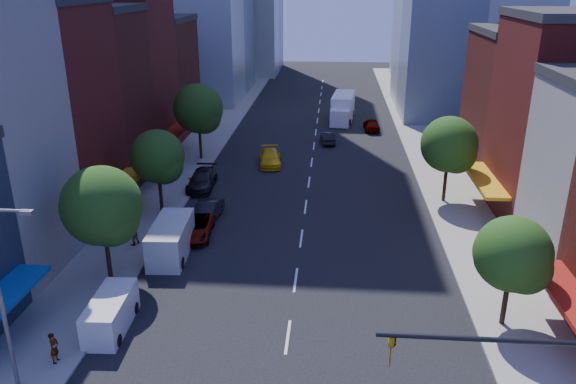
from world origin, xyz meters
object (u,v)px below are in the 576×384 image
object	(u,v)px
parked_car_third	(196,227)
traffic_car_oncoming	(328,138)
traffic_car_far	(372,125)
box_truck	(343,109)
parked_car_rear	(202,180)
pedestrian_far	(133,233)
cargo_van_far	(171,240)
taxi	(270,158)
parked_car_second	(207,212)
pedestrian_near	(54,348)
cargo_van_near	(110,315)

from	to	relation	value
parked_car_third	traffic_car_oncoming	xyz separation A→B (m)	(9.21, 25.44, -0.03)
traffic_car_far	box_truck	size ratio (longest dim) A/B	0.50
parked_car_rear	pedestrian_far	world-z (taller)	pedestrian_far
cargo_van_far	taxi	distance (m)	20.85
parked_car_second	parked_car_third	distance (m)	2.80
parked_car_third	cargo_van_far	bearing A→B (deg)	-109.82
parked_car_second	cargo_van_far	distance (m)	6.22
cargo_van_far	traffic_car_oncoming	xyz separation A→B (m)	(10.12, 28.75, -0.52)
parked_car_second	pedestrian_near	world-z (taller)	pedestrian_near
parked_car_third	box_truck	world-z (taller)	box_truck
taxi	parked_car_rear	bearing A→B (deg)	-134.36
taxi	pedestrian_near	world-z (taller)	pedestrian_near
pedestrian_near	parked_car_second	bearing A→B (deg)	-10.79
parked_car_rear	cargo_van_far	world-z (taller)	cargo_van_far
cargo_van_far	parked_car_rear	bearing A→B (deg)	90.56
pedestrian_far	cargo_van_near	bearing A→B (deg)	46.13
cargo_van_near	pedestrian_far	world-z (taller)	pedestrian_far
parked_car_second	cargo_van_far	size ratio (longest dim) A/B	0.78
parked_car_third	pedestrian_near	world-z (taller)	pedestrian_near
parked_car_second	cargo_van_near	distance (m)	14.87
traffic_car_far	box_truck	distance (m)	6.01
parked_car_second	taxi	world-z (taller)	parked_car_second
parked_car_second	pedestrian_near	size ratio (longest dim) A/B	2.76
box_truck	pedestrian_near	bearing A→B (deg)	-99.79
taxi	box_truck	size ratio (longest dim) A/B	0.58
parked_car_second	parked_car_third	bearing A→B (deg)	-88.15
traffic_car_far	pedestrian_far	world-z (taller)	pedestrian_far
parked_car_second	pedestrian_far	distance (m)	6.43
cargo_van_far	traffic_car_far	bearing A→B (deg)	62.87
cargo_van_far	traffic_car_far	distance (m)	38.16
pedestrian_far	parked_car_second	bearing A→B (deg)	173.11
traffic_car_far	box_truck	xyz separation A→B (m)	(-3.56, 4.76, 0.88)
pedestrian_far	parked_car_third	bearing A→B (deg)	151.43
cargo_van_near	taxi	size ratio (longest dim) A/B	0.89
box_truck	pedestrian_far	bearing A→B (deg)	-105.40
pedestrian_near	parked_car_third	bearing A→B (deg)	-12.10
taxi	cargo_van_near	bearing A→B (deg)	-108.00
cargo_van_far	traffic_car_far	world-z (taller)	cargo_van_far
parked_car_rear	box_truck	world-z (taller)	box_truck
pedestrian_near	parked_car_rear	bearing A→B (deg)	-3.02
traffic_car_oncoming	pedestrian_near	size ratio (longest dim) A/B	2.48
box_truck	pedestrian_far	xyz separation A→B (m)	(-14.94, -38.44, -0.60)
parked_car_third	taxi	xyz separation A→B (m)	(3.56, 17.05, 0.04)
parked_car_third	cargo_van_near	bearing A→B (deg)	-102.88
cargo_van_far	pedestrian_near	bearing A→B (deg)	-105.21
taxi	parked_car_third	bearing A→B (deg)	-109.34
traffic_car_oncoming	traffic_car_far	bearing A→B (deg)	-137.92
cargo_van_far	traffic_car_far	xyz separation A→B (m)	(15.45, 34.89, -0.44)
cargo_van_near	pedestrian_far	xyz separation A→B (m)	(-2.18, 9.85, 0.09)
parked_car_rear	pedestrian_near	size ratio (longest dim) A/B	3.33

